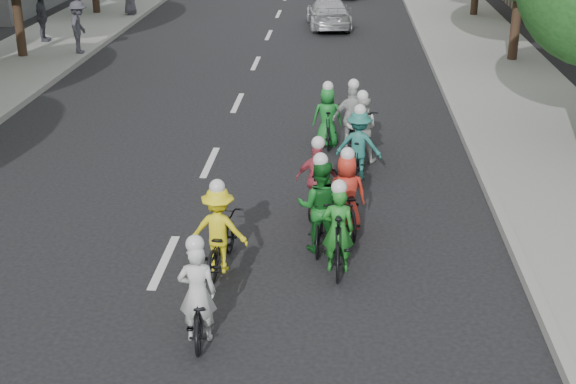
# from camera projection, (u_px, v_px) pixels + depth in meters

# --- Properties ---
(ground) EXTENTS (120.00, 120.00, 0.00)m
(ground) POSITION_uv_depth(u_px,v_px,m) (164.00, 262.00, 13.74)
(ground) COLOR black
(ground) RESTS_ON ground
(curb_left) EXTENTS (0.18, 80.00, 0.18)m
(curb_left) POSITION_uv_depth(u_px,v_px,m) (31.00, 96.00, 23.32)
(curb_left) COLOR #999993
(curb_left) RESTS_ON ground
(sidewalk_right) EXTENTS (4.00, 80.00, 0.15)m
(sidewalk_right) POSITION_uv_depth(u_px,v_px,m) (521.00, 106.00, 22.45)
(sidewalk_right) COLOR gray
(sidewalk_right) RESTS_ON ground
(curb_right) EXTENTS (0.18, 80.00, 0.18)m
(curb_right) POSITION_uv_depth(u_px,v_px,m) (451.00, 104.00, 22.57)
(curb_right) COLOR #999993
(curb_right) RESTS_ON ground
(cyclist_0) EXTENTS (0.69, 1.60, 1.63)m
(cyclist_0) POSITION_uv_depth(u_px,v_px,m) (199.00, 304.00, 11.38)
(cyclist_0) COLOR black
(cyclist_0) RESTS_ON ground
(cyclist_1) EXTENTS (0.83, 1.57, 1.81)m
(cyclist_1) POSITION_uv_depth(u_px,v_px,m) (320.00, 213.00, 13.98)
(cyclist_1) COLOR black
(cyclist_1) RESTS_ON ground
(cyclist_2) EXTENTS (1.01, 1.78, 1.63)m
(cyclist_2) POSITION_uv_depth(u_px,v_px,m) (219.00, 237.00, 13.29)
(cyclist_2) COLOR black
(cyclist_2) RESTS_ON ground
(cyclist_3) EXTENTS (0.90, 1.52, 1.60)m
(cyclist_3) POSITION_uv_depth(u_px,v_px,m) (318.00, 186.00, 15.43)
(cyclist_3) COLOR black
(cyclist_3) RESTS_ON ground
(cyclist_4) EXTENTS (0.96, 2.00, 1.63)m
(cyclist_4) POSITION_uv_depth(u_px,v_px,m) (346.00, 200.00, 14.78)
(cyclist_4) COLOR black
(cyclist_4) RESTS_ON ground
(cyclist_5) EXTENTS (0.54, 1.77, 1.62)m
(cyclist_5) POSITION_uv_depth(u_px,v_px,m) (338.00, 236.00, 13.32)
(cyclist_5) COLOR black
(cyclist_5) RESTS_ON ground
(cyclist_6) EXTENTS (0.87, 1.98, 1.67)m
(cyclist_6) POSITION_uv_depth(u_px,v_px,m) (361.00, 135.00, 18.30)
(cyclist_6) COLOR black
(cyclist_6) RESTS_ON ground
(cyclist_7) EXTENTS (1.06, 1.52, 1.67)m
(cyclist_7) POSITION_uv_depth(u_px,v_px,m) (359.00, 150.00, 17.21)
(cyclist_7) COLOR black
(cyclist_7) RESTS_ON ground
(cyclist_8) EXTENTS (0.96, 1.94, 1.76)m
(cyclist_8) POSITION_uv_depth(u_px,v_px,m) (352.00, 126.00, 18.92)
(cyclist_8) COLOR black
(cyclist_8) RESTS_ON ground
(cyclist_9) EXTENTS (0.74, 1.54, 1.61)m
(cyclist_9) POSITION_uv_depth(u_px,v_px,m) (327.00, 122.00, 19.26)
(cyclist_9) COLOR black
(cyclist_9) RESTS_ON ground
(follow_car_lead) EXTENTS (2.12, 4.27, 1.19)m
(follow_car_lead) POSITION_uv_depth(u_px,v_px,m) (328.00, 13.00, 33.51)
(follow_car_lead) COLOR silver
(follow_car_lead) RESTS_ON ground
(spectator_0) EXTENTS (0.79, 1.24, 1.83)m
(spectator_0) POSITION_uv_depth(u_px,v_px,m) (79.00, 27.00, 28.13)
(spectator_0) COLOR #474652
(spectator_0) RESTS_ON sidewalk_left
(spectator_1) EXTENTS (0.51, 1.08, 1.80)m
(spectator_1) POSITION_uv_depth(u_px,v_px,m) (42.00, 17.00, 30.04)
(spectator_1) COLOR #51505D
(spectator_1) RESTS_ON sidewalk_left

